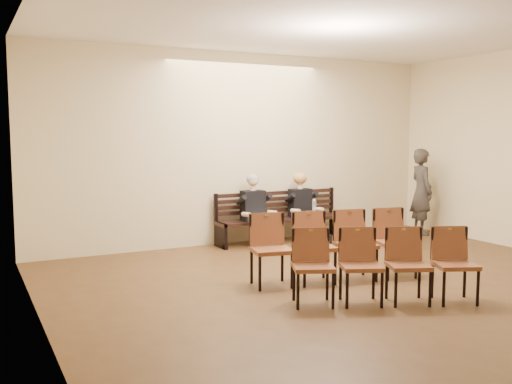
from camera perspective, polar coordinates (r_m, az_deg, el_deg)
ground at (r=6.83m, az=18.13°, el=-11.79°), size 10.00×10.00×0.00m
room_walls at (r=7.10m, az=14.22°, el=9.74°), size 8.02×10.01×3.51m
bench at (r=10.75m, az=2.62°, el=-3.78°), size 2.60×0.90×0.45m
seated_man at (r=10.29m, az=-0.06°, el=-1.98°), size 0.52×0.72×1.25m
seated_woman at (r=10.79m, az=4.71°, el=-1.81°), size 0.51×0.70×1.18m
laptop at (r=10.21m, az=0.46°, el=-2.36°), size 0.37×0.32×0.24m
water_bottle at (r=10.61m, az=5.84°, el=-2.03°), size 0.08×0.08×0.25m
bag at (r=10.00m, az=6.35°, el=-5.07°), size 0.42×0.33×0.27m
passerby at (r=11.90m, az=16.24°, el=0.66°), size 0.66×0.83×1.99m
chair_row_front at (r=7.96m, az=7.95°, el=-5.41°), size 2.42×0.97×0.97m
chair_row_back at (r=7.05m, az=12.76°, el=-7.26°), size 2.22×1.34×0.91m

